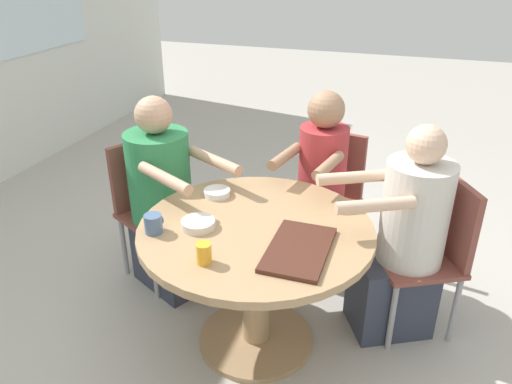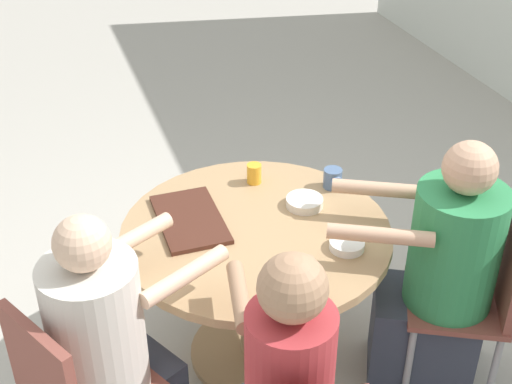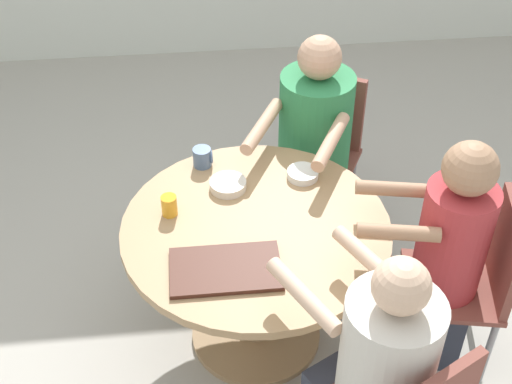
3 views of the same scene
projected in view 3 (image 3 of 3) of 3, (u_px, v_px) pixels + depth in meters
name	position (u px, v px, depth m)	size (l,w,h in m)	color
ground_plane	(256.00, 335.00, 3.37)	(16.00, 16.00, 0.00)	#B2ADA3
dining_table	(256.00, 257.00, 3.03)	(1.11, 1.11, 0.70)	tan
chair_for_woman_green_shirt	(477.00, 274.00, 2.98)	(0.47, 0.47, 0.85)	brown
chair_for_man_blue_shirt	(321.00, 140.00, 3.70)	(0.54, 0.54, 0.85)	brown
person_woman_green_shirt	(439.00, 266.00, 2.97)	(0.57, 0.38, 1.16)	#333847
person_man_blue_shirt	(311.00, 157.00, 3.58)	(0.61, 0.74, 1.16)	#333847
person_man_teal_shirt	(375.00, 384.00, 2.55)	(0.57, 0.68, 1.15)	#333847
food_tray_dark	(225.00, 269.00, 2.71)	(0.43, 0.25, 0.02)	#472319
coffee_mug	(203.00, 157.00, 3.20)	(0.09, 0.08, 0.09)	slate
juice_glass	(169.00, 206.00, 2.94)	(0.07, 0.07, 0.09)	gold
bowl_white_shallow	(228.00, 185.00, 3.09)	(0.16, 0.16, 0.04)	silver
bowl_cereal	(303.00, 174.00, 3.15)	(0.14, 0.14, 0.03)	white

